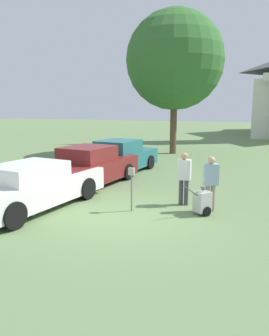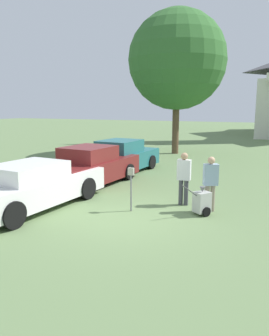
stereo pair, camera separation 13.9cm
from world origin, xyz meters
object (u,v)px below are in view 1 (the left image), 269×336
at_px(person_worker, 184,175).
at_px(person_supervisor, 211,180).
at_px(parked_car_maroon, 90,167).
at_px(parked_car_teal, 120,158).
at_px(parking_meter, 132,181).
at_px(parked_car_white, 33,187).
at_px(equipment_cart, 202,202).

height_order(person_worker, person_supervisor, person_worker).
xyz_separation_m(parked_car_maroon, parked_car_teal, (-0.00, 2.76, -0.01)).
relative_size(parked_car_maroon, person_worker, 2.82).
bearing_deg(parking_meter, parked_car_maroon, 139.70).
relative_size(parked_car_white, parked_car_maroon, 1.09).
xyz_separation_m(parked_car_maroon, person_worker, (4.18, -1.21, 0.25)).
height_order(person_supervisor, equipment_cart, person_supervisor).
height_order(parked_car_white, equipment_cart, parked_car_white).
bearing_deg(parked_car_teal, person_worker, -38.86).
distance_m(parked_car_teal, parking_meter, 6.00).
height_order(parked_car_white, person_worker, person_worker).
bearing_deg(person_worker, person_supervisor, 157.69).
bearing_deg(person_supervisor, equipment_cart, 43.78).
bearing_deg(parked_car_white, parked_car_maroon, 94.68).
xyz_separation_m(parked_car_maroon, equipment_cart, (4.94, -1.94, -0.33)).
distance_m(parking_meter, person_supervisor, 2.37).
relative_size(parked_car_white, parked_car_teal, 1.10).
height_order(parked_car_maroon, person_worker, person_worker).
relative_size(parking_meter, person_worker, 0.78).
bearing_deg(parked_car_maroon, person_worker, -11.51).
height_order(parked_car_maroon, parking_meter, parked_car_maroon).
bearing_deg(person_worker, parking_meter, 40.87).
relative_size(parked_car_teal, person_supervisor, 2.84).
bearing_deg(equipment_cart, parking_meter, -129.78).
height_order(parking_meter, person_supervisor, person_supervisor).
distance_m(parked_car_white, equipment_cart, 5.17).
height_order(parked_car_maroon, parked_car_teal, parked_car_maroon).
relative_size(parked_car_maroon, person_supervisor, 2.87).
distance_m(person_supervisor, equipment_cart, 0.72).
bearing_deg(parked_car_white, parking_meter, 22.84).
bearing_deg(equipment_cart, parked_car_white, -127.69).
bearing_deg(equipment_cart, parked_car_maroon, -165.88).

